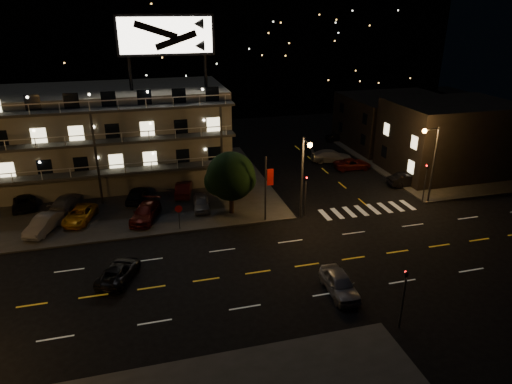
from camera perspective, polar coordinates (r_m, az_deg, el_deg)
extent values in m
plane|color=black|center=(35.06, -2.97, -10.43)|extent=(140.00, 140.00, 0.00)
cube|color=#323230|center=(53.03, -22.72, -0.30)|extent=(44.00, 24.00, 0.15)
cube|color=#323230|center=(63.51, 20.33, 3.67)|extent=(16.00, 24.00, 0.15)
cube|color=gray|center=(54.84, -18.90, 6.43)|extent=(28.00, 12.00, 10.00)
cube|color=gray|center=(53.74, -19.61, 11.81)|extent=(28.00, 12.00, 0.50)
cube|color=#323230|center=(48.80, -18.99, 2.22)|extent=(28.00, 1.80, 0.25)
cube|color=#323230|center=(47.85, -19.47, 5.81)|extent=(28.00, 1.80, 0.25)
cube|color=#323230|center=(47.10, -19.97, 9.53)|extent=(28.00, 1.80, 0.25)
cylinder|color=black|center=(51.31, -15.47, 14.10)|extent=(0.36, 0.36, 3.50)
cylinder|color=black|center=(51.91, -6.34, 14.84)|extent=(0.36, 0.36, 3.50)
cube|color=black|center=(51.09, -11.21, 18.68)|extent=(10.20, 0.50, 4.20)
cube|color=beige|center=(50.80, -11.18, 18.66)|extent=(9.60, 0.06, 3.60)
cube|color=black|center=(59.31, 23.02, 6.24)|extent=(14.00, 10.00, 8.50)
cube|color=black|center=(69.00, 17.00, 8.49)|extent=(14.00, 12.00, 7.00)
cube|color=black|center=(99.28, -12.16, 17.94)|extent=(120.00, 20.00, 24.00)
cylinder|color=#2D2D30|center=(42.58, 5.77, 1.69)|extent=(0.20, 0.20, 8.00)
cylinder|color=#2D2D30|center=(40.68, 6.37, 6.31)|extent=(0.12, 1.80, 0.12)
sphere|color=#FF9F3F|center=(39.99, 6.77, 5.86)|extent=(0.44, 0.44, 0.44)
cylinder|color=#2D2D30|center=(49.11, 21.29, 3.08)|extent=(0.20, 0.20, 8.00)
cylinder|color=#2D2D30|center=(47.62, 21.14, 7.32)|extent=(1.80, 0.12, 0.12)
sphere|color=#FF9F3F|center=(47.18, 20.32, 7.18)|extent=(0.44, 0.44, 0.44)
cylinder|color=#2D2D30|center=(43.75, 6.18, -0.86)|extent=(0.14, 0.14, 3.60)
imported|color=black|center=(42.89, 6.31, 1.96)|extent=(0.20, 0.16, 1.00)
sphere|color=#FF0C0C|center=(42.82, 6.36, 1.78)|extent=(0.14, 0.14, 0.14)
cylinder|color=#2D2D30|center=(30.54, 17.83, -13.12)|extent=(0.14, 0.14, 3.60)
imported|color=black|center=(29.30, 18.37, -9.44)|extent=(0.20, 0.16, 1.00)
sphere|color=#FF0C0C|center=(29.44, 18.22, -9.49)|extent=(0.14, 0.14, 0.14)
cylinder|color=#2D2D30|center=(49.69, 20.33, 0.72)|extent=(0.14, 0.14, 3.60)
imported|color=black|center=(48.95, 20.69, 3.22)|extent=(0.16, 0.20, 1.00)
sphere|color=#FF0C0C|center=(48.91, 20.56, 3.10)|extent=(0.14, 0.14, 0.14)
cylinder|color=#2D2D30|center=(41.92, 1.19, 0.28)|extent=(0.16, 0.16, 6.40)
cube|color=red|center=(41.60, 1.80, 1.87)|extent=(0.60, 0.04, 1.60)
cylinder|color=#2D2D30|center=(41.62, -9.57, -3.38)|extent=(0.08, 0.08, 2.20)
cylinder|color=red|center=(41.14, -9.65, -2.09)|extent=(0.91, 0.04, 0.91)
cylinder|color=black|center=(44.23, -3.09, -1.29)|extent=(0.45, 0.45, 2.16)
sphere|color=black|center=(43.22, -3.17, 1.99)|extent=(4.69, 4.69, 4.69)
sphere|color=black|center=(43.55, -4.64, 1.35)|extent=(2.88, 2.88, 2.88)
sphere|color=black|center=(43.21, -1.77, 1.50)|extent=(2.70, 2.70, 2.70)
imported|color=#929297|center=(44.85, -25.03, -3.66)|extent=(3.16, 4.69, 1.46)
imported|color=orange|center=(45.71, -21.17, -2.67)|extent=(3.36, 5.00, 1.27)
imported|color=#51110B|center=(44.15, -13.63, -2.48)|extent=(3.58, 5.39, 1.45)
imported|color=#929297|center=(45.45, -6.86, -1.35)|extent=(1.87, 3.91, 1.29)
imported|color=black|center=(51.14, -26.98, -0.97)|extent=(3.01, 5.07, 1.32)
imported|color=#929297|center=(48.98, -22.69, -1.18)|extent=(3.10, 5.03, 1.36)
imported|color=black|center=(48.45, -14.66, -0.30)|extent=(2.73, 4.56, 1.45)
imported|color=#51110B|center=(48.97, -9.03, 0.41)|extent=(2.35, 4.59, 1.44)
imported|color=black|center=(54.02, 18.43, 1.46)|extent=(4.51, 1.91, 1.45)
imported|color=#51110B|center=(57.88, 11.96, 3.45)|extent=(4.71, 2.31, 1.29)
imported|color=#929297|center=(60.00, 9.41, 4.44)|extent=(5.69, 3.48, 1.54)
imported|color=black|center=(69.61, 10.24, 6.79)|extent=(3.93, 2.17, 1.27)
imported|color=#929297|center=(33.35, 10.41, -11.18)|extent=(1.95, 4.48, 1.51)
imported|color=black|center=(35.85, -16.79, -9.48)|extent=(3.72, 4.99, 1.26)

